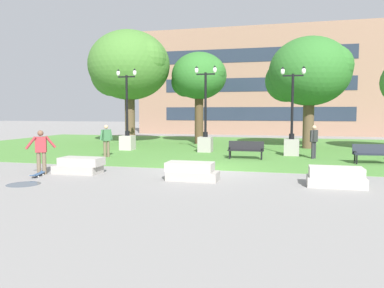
{
  "coord_description": "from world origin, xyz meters",
  "views": [
    {
      "loc": [
        3.1,
        -15.08,
        2.42
      ],
      "look_at": [
        -0.36,
        -1.4,
        1.2
      ],
      "focal_mm": 35.0,
      "sensor_mm": 36.0,
      "label": 1
    }
  ],
  "objects_px": {
    "park_bench_near_right": "(246,149)",
    "person_bystander_near_lawn": "(314,140)",
    "concrete_block_center": "(79,166)",
    "park_bench_near_left": "(373,153)",
    "concrete_block_left": "(192,172)",
    "lamp_post_left": "(127,134)",
    "person_bystander_far_lawn": "(106,139)",
    "concrete_block_right": "(336,177)",
    "lamp_post_center": "(292,137)",
    "person_skateboarder": "(41,149)",
    "skateboard": "(38,174)",
    "lamp_post_right": "(205,135)"
  },
  "relations": [
    {
      "from": "concrete_block_center",
      "to": "concrete_block_left",
      "type": "bearing_deg",
      "value": -3.98
    },
    {
      "from": "person_skateboarder",
      "to": "concrete_block_left",
      "type": "bearing_deg",
      "value": 2.03
    },
    {
      "from": "concrete_block_left",
      "to": "park_bench_near_right",
      "type": "bearing_deg",
      "value": 78.96
    },
    {
      "from": "concrete_block_center",
      "to": "park_bench_near_right",
      "type": "bearing_deg",
      "value": 45.82
    },
    {
      "from": "skateboard",
      "to": "person_bystander_near_lawn",
      "type": "relative_size",
      "value": 0.61
    },
    {
      "from": "concrete_block_right",
      "to": "person_bystander_far_lawn",
      "type": "bearing_deg",
      "value": 153.9
    },
    {
      "from": "concrete_block_center",
      "to": "park_bench_near_left",
      "type": "height_order",
      "value": "park_bench_near_left"
    },
    {
      "from": "park_bench_near_left",
      "to": "person_bystander_far_lawn",
      "type": "bearing_deg",
      "value": -177.24
    },
    {
      "from": "park_bench_near_right",
      "to": "person_bystander_near_lawn",
      "type": "xyz_separation_m",
      "value": [
        3.36,
        0.99,
        0.44
      ]
    },
    {
      "from": "skateboard",
      "to": "person_bystander_near_lawn",
      "type": "xyz_separation_m",
      "value": [
        10.39,
        8.04,
        0.9
      ]
    },
    {
      "from": "person_skateboarder",
      "to": "lamp_post_left",
      "type": "height_order",
      "value": "lamp_post_left"
    },
    {
      "from": "person_bystander_far_lawn",
      "to": "concrete_block_left",
      "type": "bearing_deg",
      "value": -41.55
    },
    {
      "from": "park_bench_near_left",
      "to": "lamp_post_left",
      "type": "bearing_deg",
      "value": 167.19
    },
    {
      "from": "lamp_post_right",
      "to": "lamp_post_center",
      "type": "bearing_deg",
      "value": -6.9
    },
    {
      "from": "park_bench_near_right",
      "to": "lamp_post_center",
      "type": "bearing_deg",
      "value": 43.4
    },
    {
      "from": "concrete_block_center",
      "to": "lamp_post_center",
      "type": "distance_m",
      "value": 11.58
    },
    {
      "from": "concrete_block_left",
      "to": "lamp_post_left",
      "type": "xyz_separation_m",
      "value": [
        -6.48,
        9.07,
        0.74
      ]
    },
    {
      "from": "park_bench_near_left",
      "to": "lamp_post_left",
      "type": "relative_size",
      "value": 0.37
    },
    {
      "from": "lamp_post_center",
      "to": "concrete_block_center",
      "type": "bearing_deg",
      "value": -134.83
    },
    {
      "from": "lamp_post_left",
      "to": "park_bench_near_left",
      "type": "bearing_deg",
      "value": -12.81
    },
    {
      "from": "concrete_block_left",
      "to": "skateboard",
      "type": "relative_size",
      "value": 1.77
    },
    {
      "from": "person_skateboarder",
      "to": "lamp_post_left",
      "type": "xyz_separation_m",
      "value": [
        -0.53,
        9.28,
        0.08
      ]
    },
    {
      "from": "person_skateboarder",
      "to": "skateboard",
      "type": "distance_m",
      "value": 1.01
    },
    {
      "from": "park_bench_near_right",
      "to": "lamp_post_left",
      "type": "relative_size",
      "value": 0.36
    },
    {
      "from": "lamp_post_center",
      "to": "person_bystander_far_lawn",
      "type": "bearing_deg",
      "value": -161.57
    },
    {
      "from": "lamp_post_left",
      "to": "concrete_block_right",
      "type": "bearing_deg",
      "value": -38.68
    },
    {
      "from": "concrete_block_center",
      "to": "concrete_block_right",
      "type": "height_order",
      "value": "same"
    },
    {
      "from": "lamp_post_left",
      "to": "lamp_post_center",
      "type": "relative_size",
      "value": 1.04
    },
    {
      "from": "person_bystander_near_lawn",
      "to": "park_bench_near_left",
      "type": "bearing_deg",
      "value": -28.6
    },
    {
      "from": "person_bystander_far_lawn",
      "to": "park_bench_near_right",
      "type": "bearing_deg",
      "value": 8.06
    },
    {
      "from": "park_bench_near_left",
      "to": "person_bystander_far_lawn",
      "type": "height_order",
      "value": "person_bystander_far_lawn"
    },
    {
      "from": "concrete_block_left",
      "to": "lamp_post_center",
      "type": "height_order",
      "value": "lamp_post_center"
    },
    {
      "from": "lamp_post_center",
      "to": "person_bystander_far_lawn",
      "type": "height_order",
      "value": "lamp_post_center"
    },
    {
      "from": "person_skateboarder",
      "to": "person_bystander_near_lawn",
      "type": "xyz_separation_m",
      "value": [
        10.56,
        7.57,
        0.01
      ]
    },
    {
      "from": "park_bench_near_left",
      "to": "lamp_post_right",
      "type": "distance_m",
      "value": 9.18
    },
    {
      "from": "person_bystander_far_lawn",
      "to": "park_bench_near_left",
      "type": "bearing_deg",
      "value": 2.76
    },
    {
      "from": "park_bench_near_right",
      "to": "person_bystander_near_lawn",
      "type": "bearing_deg",
      "value": 16.43
    },
    {
      "from": "lamp_post_center",
      "to": "person_bystander_far_lawn",
      "type": "distance_m",
      "value": 10.05
    },
    {
      "from": "skateboard",
      "to": "park_bench_near_right",
      "type": "distance_m",
      "value": 9.96
    },
    {
      "from": "concrete_block_right",
      "to": "lamp_post_left",
      "type": "xyz_separation_m",
      "value": [
        -11.29,
        9.04,
        0.74
      ]
    },
    {
      "from": "lamp_post_right",
      "to": "lamp_post_center",
      "type": "xyz_separation_m",
      "value": [
        4.98,
        -0.6,
        -0.04
      ]
    },
    {
      "from": "park_bench_near_left",
      "to": "lamp_post_center",
      "type": "relative_size",
      "value": 0.38
    },
    {
      "from": "lamp_post_left",
      "to": "person_bystander_near_lawn",
      "type": "height_order",
      "value": "lamp_post_left"
    },
    {
      "from": "person_skateboarder",
      "to": "park_bench_near_right",
      "type": "relative_size",
      "value": 0.95
    },
    {
      "from": "concrete_block_right",
      "to": "park_bench_near_right",
      "type": "relative_size",
      "value": 1.0
    },
    {
      "from": "person_skateboarder",
      "to": "lamp_post_center",
      "type": "relative_size",
      "value": 0.35
    },
    {
      "from": "skateboard",
      "to": "person_bystander_near_lawn",
      "type": "bearing_deg",
      "value": 37.74
    },
    {
      "from": "concrete_block_right",
      "to": "lamp_post_center",
      "type": "bearing_deg",
      "value": 98.7
    },
    {
      "from": "skateboard",
      "to": "park_bench_near_left",
      "type": "xyz_separation_m",
      "value": [
        12.93,
        6.65,
        0.45
      ]
    },
    {
      "from": "park_bench_near_right",
      "to": "concrete_block_left",
      "type": "bearing_deg",
      "value": -101.04
    }
  ]
}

